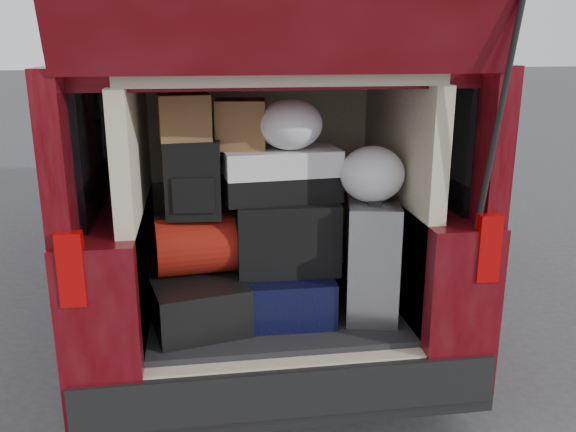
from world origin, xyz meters
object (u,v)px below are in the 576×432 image
object	(u,v)px
silver_roller	(371,258)
backpack	(193,180)
twotone_duffel	(281,174)
red_duffel	(202,244)
black_hardshell	(195,297)
black_soft_case	(288,236)
navy_hardshell	(286,290)

from	to	relation	value
silver_roller	backpack	world-z (taller)	backpack
silver_roller	twotone_duffel	xyz separation A→B (m)	(-0.43, 0.12, 0.41)
red_duffel	backpack	world-z (taller)	backpack
black_hardshell	backpack	world-z (taller)	backpack
black_soft_case	silver_roller	bearing A→B (deg)	-8.10
red_duffel	backpack	xyz separation A→B (m)	(-0.03, -0.03, 0.33)
black_hardshell	silver_roller	distance (m)	0.89
navy_hardshell	twotone_duffel	bearing A→B (deg)	119.06
navy_hardshell	backpack	distance (m)	0.73
navy_hardshell	twotone_duffel	xyz separation A→B (m)	(-0.02, 0.04, 0.59)
black_hardshell	silver_roller	bearing A→B (deg)	-15.58
navy_hardshell	twotone_duffel	world-z (taller)	twotone_duffel
black_hardshell	twotone_duffel	bearing A→B (deg)	-3.38
black_soft_case	navy_hardshell	bearing A→B (deg)	131.27
navy_hardshell	silver_roller	xyz separation A→B (m)	(0.41, -0.08, 0.18)
black_soft_case	red_duffel	bearing A→B (deg)	179.75
backpack	twotone_duffel	size ratio (longest dim) A/B	0.66
black_soft_case	twotone_duffel	size ratio (longest dim) A/B	0.89
backpack	red_duffel	bearing A→B (deg)	50.06
black_hardshell	navy_hardshell	size ratio (longest dim) A/B	1.11
red_duffel	black_soft_case	distance (m)	0.42
navy_hardshell	silver_roller	world-z (taller)	silver_roller
navy_hardshell	black_soft_case	world-z (taller)	black_soft_case
navy_hardshell	red_duffel	distance (m)	0.49
navy_hardshell	red_duffel	size ratio (longest dim) A/B	1.19
black_hardshell	backpack	xyz separation A→B (m)	(0.02, 0.01, 0.59)
black_hardshell	navy_hardshell	bearing A→B (deg)	-8.53
navy_hardshell	silver_roller	bearing A→B (deg)	-10.17
silver_roller	red_duffel	xyz separation A→B (m)	(-0.82, 0.09, 0.08)
twotone_duffel	black_hardshell	bearing A→B (deg)	-176.32
silver_roller	twotone_duffel	size ratio (longest dim) A/B	1.06
red_duffel	black_soft_case	xyz separation A→B (m)	(0.42, -0.02, 0.03)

